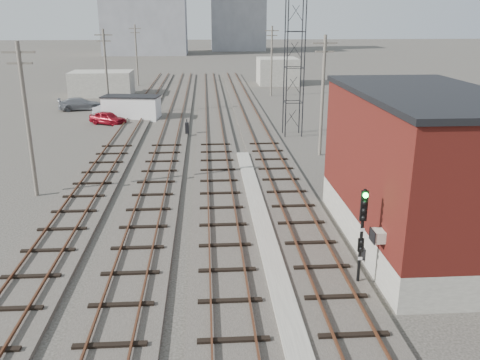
{
  "coord_description": "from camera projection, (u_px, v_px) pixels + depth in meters",
  "views": [
    {
      "loc": [
        -2.26,
        -9.53,
        10.37
      ],
      "look_at": [
        -0.55,
        15.44,
        2.2
      ],
      "focal_mm": 38.0,
      "sensor_mm": 36.0,
      "label": 1
    }
  ],
  "objects": [
    {
      "name": "car_red",
      "position": [
        108.0,
        118.0,
        50.14
      ],
      "size": [
        4.06,
        3.19,
        1.29
      ],
      "primitive_type": "imported",
      "rotation": [
        0.0,
        0.0,
        1.06
      ],
      "color": "maroon",
      "rests_on": "ground"
    },
    {
      "name": "track_right",
      "position": [
        255.0,
        125.0,
        49.52
      ],
      "size": [
        3.2,
        90.0,
        0.39
      ],
      "color": "#332D28",
      "rests_on": "ground"
    },
    {
      "name": "car_silver",
      "position": [
        115.0,
        111.0,
        53.2
      ],
      "size": [
        4.87,
        3.23,
        1.52
      ],
      "primitive_type": "imported",
      "rotation": [
        0.0,
        0.0,
        1.18
      ],
      "color": "#A1A3A8",
      "rests_on": "ground"
    },
    {
      "name": "lattice_tower",
      "position": [
        295.0,
        50.0,
        43.63
      ],
      "size": [
        1.6,
        1.6,
        15.0
      ],
      "color": "black",
      "rests_on": "ground"
    },
    {
      "name": "platform_curb",
      "position": [
        263.0,
        227.0,
        25.67
      ],
      "size": [
        0.9,
        28.0,
        0.26
      ],
      "primitive_type": "cube",
      "color": "gray",
      "rests_on": "ground"
    },
    {
      "name": "utility_pole_right_a",
      "position": [
        323.0,
        93.0,
        37.89
      ],
      "size": [
        1.8,
        0.24,
        9.0
      ],
      "color": "#595147",
      "rests_on": "ground"
    },
    {
      "name": "brick_building",
      "position": [
        421.0,
        170.0,
        23.14
      ],
      "size": [
        6.54,
        12.2,
        7.22
      ],
      "color": "gray",
      "rests_on": "ground"
    },
    {
      "name": "ground",
      "position": [
        222.0,
        94.0,
        69.31
      ],
      "size": [
        320.0,
        320.0,
        0.0
      ],
      "primitive_type": "plane",
      "color": "#282621",
      "rests_on": "ground"
    },
    {
      "name": "shed_right",
      "position": [
        277.0,
        71.0,
        78.75
      ],
      "size": [
        6.0,
        6.0,
        4.0
      ],
      "primitive_type": "cube",
      "color": "gray",
      "rests_on": "ground"
    },
    {
      "name": "utility_pole_left_b",
      "position": [
        106.0,
        71.0,
        52.78
      ],
      "size": [
        1.8,
        0.24,
        9.0
      ],
      "color": "#595147",
      "rests_on": "ground"
    },
    {
      "name": "car_grey",
      "position": [
        80.0,
        104.0,
        57.68
      ],
      "size": [
        5.19,
        3.16,
        1.4
      ],
      "primitive_type": "imported",
      "rotation": [
        0.0,
        0.0,
        1.83
      ],
      "color": "slate",
      "rests_on": "ground"
    },
    {
      "name": "shed_left",
      "position": [
        102.0,
        84.0,
        67.77
      ],
      "size": [
        8.0,
        5.0,
        3.2
      ],
      "primitive_type": "cube",
      "color": "gray",
      "rests_on": "ground"
    },
    {
      "name": "site_trailer",
      "position": [
        132.0,
        108.0,
        52.35
      ],
      "size": [
        6.15,
        3.41,
        2.45
      ],
      "rotation": [
        0.0,
        0.0,
        -0.16
      ],
      "color": "white",
      "rests_on": "ground"
    },
    {
      "name": "signal_mast",
      "position": [
        362.0,
        230.0,
        19.66
      ],
      "size": [
        0.4,
        0.41,
        4.09
      ],
      "color": "gray",
      "rests_on": "ground"
    },
    {
      "name": "utility_pole_right_b",
      "position": [
        272.0,
        59.0,
        66.34
      ],
      "size": [
        1.8,
        0.24,
        9.0
      ],
      "color": "#595147",
      "rests_on": "ground"
    },
    {
      "name": "track_mid_right",
      "position": [
        214.0,
        126.0,
        49.26
      ],
      "size": [
        3.2,
        90.0,
        0.39
      ],
      "color": "#332D28",
      "rests_on": "ground"
    },
    {
      "name": "switch_stand",
      "position": [
        187.0,
        128.0,
        45.42
      ],
      "size": [
        0.35,
        0.35,
        1.42
      ],
      "rotation": [
        0.0,
        0.0,
        0.07
      ],
      "color": "black",
      "rests_on": "ground"
    },
    {
      "name": "track_mid_left",
      "position": [
        172.0,
        126.0,
        49.0
      ],
      "size": [
        3.2,
        90.0,
        0.39
      ],
      "color": "#332D28",
      "rests_on": "ground"
    },
    {
      "name": "utility_pole_left_a",
      "position": [
        27.0,
        117.0,
        29.07
      ],
      "size": [
        1.8,
        0.24,
        9.0
      ],
      "color": "#595147",
      "rests_on": "ground"
    },
    {
      "name": "apartment_right",
      "position": [
        238.0,
        5.0,
        151.15
      ],
      "size": [
        16.0,
        12.0,
        26.0
      ],
      "primitive_type": "cube",
      "color": "gray",
      "rests_on": "ground"
    },
    {
      "name": "track_left",
      "position": [
        131.0,
        127.0,
        48.74
      ],
      "size": [
        3.2,
        90.0,
        0.39
      ],
      "color": "#332D28",
      "rests_on": "ground"
    },
    {
      "name": "utility_pole_left_c",
      "position": [
        136.0,
        53.0,
        76.49
      ],
      "size": [
        1.8,
        0.24,
        9.0
      ],
      "color": "#595147",
      "rests_on": "ground"
    }
  ]
}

